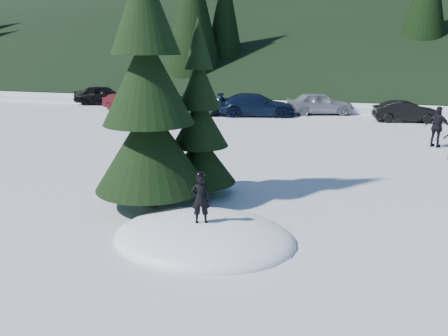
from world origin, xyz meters
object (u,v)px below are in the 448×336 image
(child_skier, at_px, (200,199))
(adult_1, at_px, (437,127))
(car_0, at_px, (103,95))
(car_5, at_px, (406,111))
(spruce_short, at_px, (200,128))
(car_4, at_px, (320,103))
(car_1, at_px, (125,102))
(car_3, at_px, (256,105))
(car_2, at_px, (190,103))
(spruce_tall, at_px, (148,91))

(child_skier, relative_size, adult_1, 0.63)
(car_0, distance_m, car_5, 22.68)
(spruce_short, bearing_deg, car_4, 83.03)
(car_4, bearing_deg, car_0, 70.07)
(car_4, xyz_separation_m, car_5, (5.40, -1.70, -0.12))
(car_1, xyz_separation_m, car_5, (19.17, 0.37, 0.02))
(car_5, bearing_deg, car_1, 82.32)
(adult_1, distance_m, car_0, 25.01)
(spruce_short, bearing_deg, car_5, 65.31)
(car_1, xyz_separation_m, car_3, (9.74, 0.11, 0.13))
(spruce_short, xyz_separation_m, car_4, (2.24, 18.33, -1.34))
(car_0, bearing_deg, car_3, -109.69)
(car_0, xyz_separation_m, car_5, (22.57, -2.17, -0.12))
(child_skier, relative_size, car_5, 0.30)
(spruce_short, distance_m, car_2, 17.51)
(spruce_short, distance_m, car_0, 24.04)
(car_0, bearing_deg, car_1, -136.03)
(adult_1, distance_m, car_5, 7.29)
(car_0, height_order, car_5, car_0)
(car_0, bearing_deg, car_5, -104.70)
(car_0, relative_size, car_3, 0.86)
(child_skier, relative_size, car_3, 0.23)
(spruce_short, distance_m, child_skier, 3.68)
(car_0, xyz_separation_m, car_2, (8.48, -2.58, -0.06))
(car_3, bearing_deg, car_2, 78.77)
(car_2, bearing_deg, car_5, -79.23)
(spruce_short, distance_m, car_3, 16.52)
(spruce_short, xyz_separation_m, adult_1, (8.24, 9.37, -1.16))
(spruce_tall, relative_size, car_3, 1.67)
(spruce_tall, height_order, car_2, spruce_tall)
(spruce_tall, relative_size, adult_1, 4.57)
(spruce_short, xyz_separation_m, car_3, (-1.80, 16.36, -1.35))
(car_5, bearing_deg, car_2, 82.86)
(adult_1, height_order, car_3, adult_1)
(child_skier, xyz_separation_m, car_1, (-12.71, 19.59, -0.45))
(spruce_tall, bearing_deg, car_4, 80.67)
(car_2, xyz_separation_m, car_3, (4.65, 0.14, 0.05))
(child_skier, bearing_deg, car_2, -88.47)
(spruce_tall, relative_size, car_0, 1.93)
(spruce_short, relative_size, car_2, 1.07)
(car_4, height_order, car_5, car_4)
(spruce_short, distance_m, adult_1, 12.53)
(car_1, bearing_deg, adult_1, -87.90)
(car_0, distance_m, car_4, 17.18)
(car_1, bearing_deg, car_5, -67.59)
(spruce_tall, relative_size, car_5, 2.20)
(spruce_tall, relative_size, car_4, 1.92)
(car_3, relative_size, car_5, 1.32)
(spruce_short, relative_size, car_0, 1.20)
(car_4, bearing_deg, car_1, 80.20)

